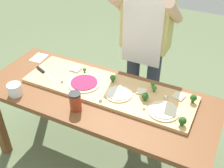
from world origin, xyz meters
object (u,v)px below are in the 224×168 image
pizza_slice_center (76,69)px  cheese_crumble_c (100,100)px  pizza_slice_far_left (141,91)px  broccoli_floret_center_right (154,88)px  broccoli_floret_back_left (113,78)px  recipe_note (39,58)px  broccoli_floret_back_right (145,96)px  cheese_crumble_a (193,97)px  pizza_whole_beet_magenta (84,83)px  cheese_crumble_b (165,97)px  flour_cup (15,90)px  pizza_whole_white_garlic (119,94)px  pizza_whole_cheese_artichoke (164,111)px  cheese_crumble_e (62,81)px  pizza_slice_far_right (179,96)px  sauce_jar (75,101)px  broccoli_floret_front_right (182,121)px  broccoli_floret_front_left (153,84)px  broccoli_floret_front_mid (85,70)px  cook_center (146,37)px  cheese_crumble_d (144,108)px  broccoli_floret_center_left (193,98)px  prep_table (98,104)px  chefs_knife (44,73)px

pizza_slice_center → cheese_crumble_c: cheese_crumble_c is taller
pizza_slice_far_left → broccoli_floret_center_right: (0.08, 0.05, 0.03)m
broccoli_floret_back_left → recipe_note: (-0.78, 0.07, -0.06)m
broccoli_floret_back_right → cheese_crumble_a: size_ratio=4.99×
pizza_whole_beet_magenta → cheese_crumble_b: cheese_crumble_b is taller
flour_cup → cheese_crumble_b: bearing=22.1°
pizza_whole_white_garlic → cheese_crumble_a: size_ratio=16.02×
pizza_whole_cheese_artichoke → cheese_crumble_c: size_ratio=9.94×
cheese_crumble_e → recipe_note: bearing=149.8°
pizza_whole_cheese_artichoke → cheese_crumble_c: 0.45m
cheese_crumble_a → cheese_crumble_e: bearing=-165.0°
pizza_slice_far_right → sauce_jar: bearing=-145.7°
broccoli_floret_back_left → flour_cup: bearing=-144.0°
broccoli_floret_front_right → broccoli_floret_back_right: (-0.30, 0.13, -0.00)m
pizza_whole_beet_magenta → broccoli_floret_front_left: bearing=21.5°
broccoli_floret_front_left → cheese_crumble_b: broccoli_floret_front_left is taller
broccoli_floret_back_left → recipe_note: size_ratio=0.41×
broccoli_floret_front_left → pizza_slice_far_right: bearing=-8.4°
pizza_slice_far_left → broccoli_floret_front_mid: (-0.51, 0.04, 0.02)m
cook_center → broccoli_floret_back_left: bearing=-101.6°
broccoli_floret_front_left → cheese_crumble_b: (0.13, -0.09, -0.02)m
pizza_whole_beet_magenta → recipe_note: (-0.60, 0.19, -0.03)m
pizza_whole_cheese_artichoke → sauce_jar: bearing=-159.1°
broccoli_floret_front_right → broccoli_floret_front_mid: bearing=164.1°
broccoli_floret_front_right → flour_cup: 1.23m
cheese_crumble_e → cook_center: cook_center is taller
broccoli_floret_front_left → cheese_crumble_b: size_ratio=2.25×
broccoli_floret_front_mid → cheese_crumble_d: bearing=-19.1°
pizza_whole_beet_magenta → broccoli_floret_front_right: (0.80, -0.11, 0.03)m
recipe_note → broccoli_floret_center_left: bearing=-1.9°
prep_table → recipe_note: (-0.74, 0.23, 0.10)m
pizza_slice_far_left → cheese_crumble_e: (-0.60, -0.15, 0.00)m
cheese_crumble_d → cook_center: size_ratio=0.01×
pizza_slice_center → sauce_jar: (0.25, -0.40, 0.04)m
chefs_knife → cook_center: bearing=42.0°
prep_table → sauce_jar: sauce_jar is taller
pizza_slice_far_left → recipe_note: pizza_slice_far_left is taller
cheese_crumble_b → cheese_crumble_c: size_ratio=0.97×
prep_table → broccoli_floret_front_left: (0.35, 0.23, 0.16)m
broccoli_floret_back_right → cook_center: bearing=111.5°
cheese_crumble_e → pizza_slice_center: bearing=89.4°
pizza_whole_beet_magenta → pizza_whole_white_garlic: bearing=-0.9°
cook_center → cheese_crumble_c: bearing=-95.6°
broccoli_floret_center_right → cheese_crumble_e: bearing=-163.7°
pizza_slice_far_right → cheese_crumble_d: cheese_crumble_d is taller
cheese_crumble_a → cheese_crumble_b: size_ratio=0.60×
chefs_knife → pizza_whole_white_garlic: bearing=1.2°
prep_table → cheese_crumble_c: cheese_crumble_c is taller
broccoli_floret_center_right → broccoli_floret_front_right: broccoli_floret_front_right is taller
cheese_crumble_b → flour_cup: (-1.03, -0.42, 0.00)m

